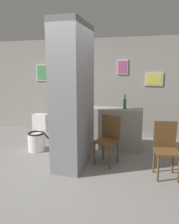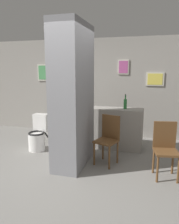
% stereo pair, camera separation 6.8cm
% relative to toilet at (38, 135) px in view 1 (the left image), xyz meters
% --- Properties ---
extents(ground_plane, '(14.00, 14.00, 0.00)m').
position_rel_toilet_xyz_m(ground_plane, '(0.99, -1.06, -0.33)').
color(ground_plane, gray).
extents(wall_back, '(8.00, 0.09, 2.60)m').
position_rel_toilet_xyz_m(wall_back, '(0.99, 1.57, 0.98)').
color(wall_back, gray).
rests_on(wall_back, ground_plane).
extents(pillar_center, '(0.53, 1.10, 2.60)m').
position_rel_toilet_xyz_m(pillar_center, '(1.05, -0.51, 0.97)').
color(pillar_center, gray).
rests_on(pillar_center, ground_plane).
extents(counter_shelf, '(1.34, 0.44, 0.93)m').
position_rel_toilet_xyz_m(counter_shelf, '(1.61, 0.56, 0.14)').
color(counter_shelf, gray).
rests_on(counter_shelf, ground_plane).
extents(toilet, '(0.37, 0.53, 0.78)m').
position_rel_toilet_xyz_m(toilet, '(0.00, 0.00, 0.00)').
color(toilet, white).
rests_on(toilet, ground_plane).
extents(chair_near_pillar, '(0.48, 0.48, 0.93)m').
position_rel_toilet_xyz_m(chair_near_pillar, '(1.67, -0.30, 0.19)').
color(chair_near_pillar, brown).
rests_on(chair_near_pillar, ground_plane).
extents(chair_by_doorway, '(0.45, 0.45, 0.93)m').
position_rel_toilet_xyz_m(chair_by_doorway, '(2.70, -0.56, 0.19)').
color(chair_by_doorway, brown).
rests_on(chair_by_doorway, ground_plane).
extents(bicycle, '(1.68, 0.42, 0.79)m').
position_rel_toilet_xyz_m(bicycle, '(0.67, 0.55, 0.05)').
color(bicycle, black).
rests_on(bicycle, ground_plane).
extents(bottle_tall, '(0.07, 0.07, 0.33)m').
position_rel_toilet_xyz_m(bottle_tall, '(1.88, 0.56, 0.72)').
color(bottle_tall, '#267233').
rests_on(bottle_tall, counter_shelf).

